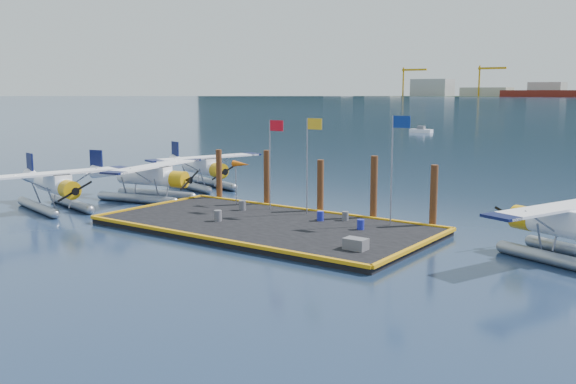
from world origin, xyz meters
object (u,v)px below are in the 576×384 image
at_px(seaplane_c, 203,170).
at_px(crate, 356,244).
at_px(piling_4, 434,198).
at_px(flagpole_yellow, 310,151).
at_px(piling_3, 374,190).
at_px(seaplane_b, 151,180).
at_px(seaplane_d, 568,230).
at_px(seaplane_a, 56,188).
at_px(drum_5, 320,216).
at_px(drum_3, 218,216).
at_px(windsock, 241,165).
at_px(flagpole_blue, 395,154).
at_px(piling_1, 267,180).
at_px(flagpole_red, 272,150).
at_px(piling_0, 219,176).
at_px(drum_4, 345,216).
at_px(drum_0, 242,205).
at_px(drum_2, 361,225).
at_px(piling_2, 320,188).

relative_size(seaplane_c, crate, 8.97).
bearing_deg(piling_4, flagpole_yellow, -168.40).
relative_size(crate, piling_3, 0.27).
bearing_deg(seaplane_b, crate, 64.52).
distance_m(seaplane_d, crate, 10.37).
height_order(seaplane_a, drum_5, seaplane_a).
bearing_deg(drum_3, windsock, 114.90).
bearing_deg(flagpole_blue, flagpole_yellow, 180.00).
height_order(seaplane_c, flagpole_yellow, flagpole_yellow).
bearing_deg(piling_1, piling_3, 0.00).
xyz_separation_m(flagpole_red, piling_0, (-6.21, 1.60, -2.40)).
xyz_separation_m(seaplane_c, drum_4, (17.98, -6.51, -0.94)).
bearing_deg(seaplane_c, crate, 78.26).
height_order(drum_3, crate, drum_3).
height_order(piling_0, piling_4, same).
distance_m(seaplane_b, piling_4, 21.96).
bearing_deg(seaplane_c, seaplane_a, 12.24).
relative_size(drum_0, windsock, 0.21).
distance_m(piling_0, piling_4, 17.00).
height_order(drum_0, flagpole_yellow, flagpole_yellow).
distance_m(drum_2, flagpole_blue, 4.63).
bearing_deg(piling_0, flagpole_yellow, -9.86).
bearing_deg(flagpole_red, piling_4, 8.43).
distance_m(seaplane_b, piling_0, 5.40).
height_order(seaplane_d, piling_4, piling_4).
bearing_deg(seaplane_a, piling_1, 142.23).
height_order(seaplane_d, drum_5, seaplane_d).
bearing_deg(seaplane_d, seaplane_c, 97.80).
bearing_deg(drum_4, flagpole_blue, 6.46).
bearing_deg(piling_3, seaplane_c, 166.41).
bearing_deg(drum_2, piling_4, 52.29).
distance_m(seaplane_b, piling_3, 17.99).
relative_size(piling_2, piling_4, 0.95).
distance_m(drum_0, piling_0, 5.73).
bearing_deg(windsock, piling_1, 57.34).
bearing_deg(flagpole_yellow, crate, -42.03).
distance_m(piling_2, piling_3, 4.01).
height_order(windsock, piling_4, piling_4).
distance_m(flagpole_red, piling_0, 6.84).
xyz_separation_m(seaplane_d, piling_4, (-8.12, 2.64, 0.42)).
height_order(seaplane_d, piling_1, piling_1).
relative_size(seaplane_a, drum_3, 15.37).
distance_m(flagpole_blue, piling_1, 11.12).
relative_size(drum_0, crate, 0.56).
relative_size(seaplane_a, flagpole_yellow, 1.66).
height_order(drum_3, flagpole_blue, flagpole_blue).
height_order(seaplane_b, windsock, seaplane_b).
xyz_separation_m(seaplane_a, crate, (23.46, 1.07, -0.91)).
relative_size(drum_3, flagpole_red, 0.11).
height_order(drum_0, flagpole_red, flagpole_red).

